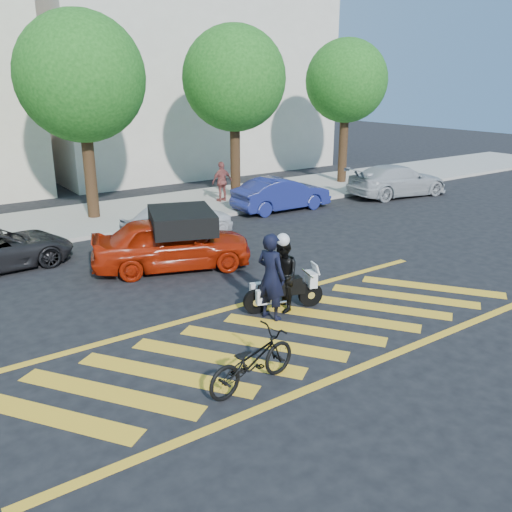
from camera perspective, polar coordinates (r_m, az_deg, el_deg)
ground at (r=11.72m, az=3.08°, el=-8.35°), size 90.00×90.00×0.00m
sidewalk at (r=21.86m, az=-16.64°, el=3.81°), size 60.00×5.00×0.15m
crosswalk at (r=11.70m, az=2.93°, el=-8.38°), size 12.33×4.00×0.01m
building_right at (r=33.08m, az=-7.37°, el=18.57°), size 16.00×8.00×11.00m
tree_center at (r=21.34m, az=-17.62°, el=17.06°), size 4.60×4.60×7.56m
tree_right at (r=24.17m, az=-2.11°, el=17.78°), size 4.40×4.40×7.41m
tree_far_right at (r=28.23m, az=9.57°, el=17.42°), size 4.00×4.00×7.10m
officer_bike at (r=12.13m, az=1.60°, el=-2.18°), size 0.66×0.84×2.02m
bicycle at (r=9.71m, az=-0.41°, el=-10.96°), size 2.01×0.93×1.02m
police_motorcycle at (r=12.77m, az=2.79°, el=-3.71°), size 1.92×0.92×0.87m
officer_moto at (r=12.61m, az=2.79°, el=-2.06°), size 0.88×1.00×1.74m
red_convertible at (r=15.62m, az=-8.85°, el=1.37°), size 4.83×3.19×1.53m
parked_mid_right at (r=18.48m, az=-8.19°, el=3.73°), size 4.06×1.99×1.33m
parked_right at (r=22.48m, az=2.70°, el=6.54°), size 4.20×1.61×1.37m
parked_far_right at (r=26.11m, az=14.67°, el=7.68°), size 5.15×2.67×1.43m
pedestrian_right at (r=23.51m, az=-3.60°, el=7.83°), size 1.03×0.48×1.70m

